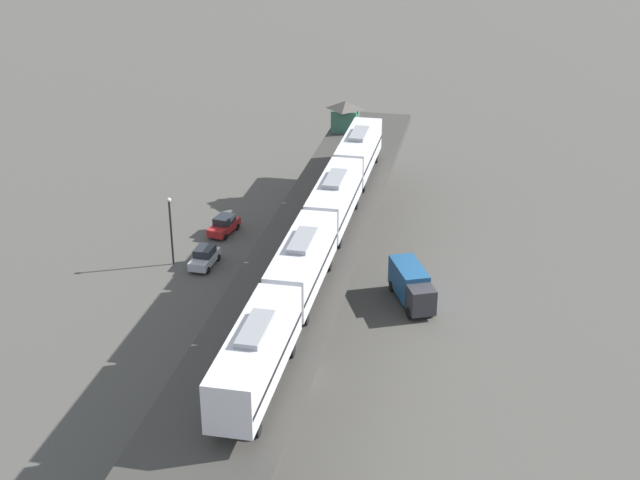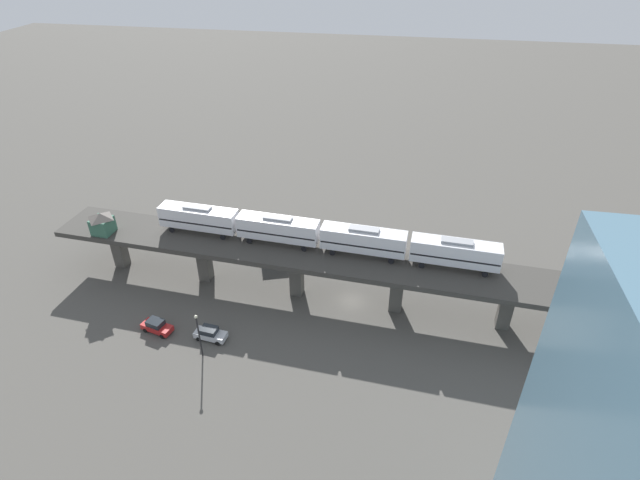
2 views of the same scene
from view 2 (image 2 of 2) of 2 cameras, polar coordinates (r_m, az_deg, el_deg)
name	(u,v)px [view 2 (image 2 of 2)]	position (r m, az deg, el deg)	size (l,w,h in m)	color
ground_plane	(352,301)	(75.47, 3.63, -7.02)	(400.00, 400.00, 0.00)	#4C4944
elevated_viaduct	(352,265)	(71.38, 3.67, -2.89)	(14.15, 92.35, 7.79)	#393733
subway_train	(320,234)	(71.33, 0.00, 0.70)	(5.94, 49.88, 4.45)	silver
signal_hut	(102,223)	(82.39, -23.67, 1.84)	(3.42, 3.42, 3.40)	#33604C
street_car_silver	(210,334)	(70.45, -12.44, -10.39)	(2.32, 4.57, 1.89)	#B7BABF
street_car_black	(569,377)	(70.56, 26.54, -13.82)	(2.18, 4.51, 1.89)	black
street_car_red	(157,326)	(73.49, -18.17, -9.33)	(2.79, 4.70, 1.89)	#AD1E1E
delivery_truck	(281,250)	(83.36, -4.53, -1.17)	(4.59, 7.53, 3.20)	#333338
street_lamp	(199,332)	(66.25, -13.70, -10.21)	(0.44, 0.44, 6.94)	black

